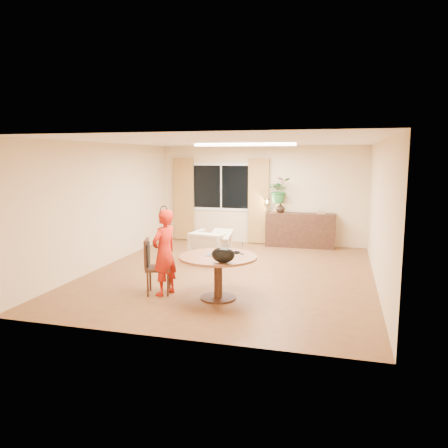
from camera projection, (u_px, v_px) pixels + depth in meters
name	position (u px, v px, depth m)	size (l,w,h in m)	color
floor	(231.00, 273.00, 8.71)	(6.50, 6.50, 0.00)	brown
ceiling	(231.00, 141.00, 8.32)	(6.50, 6.50, 0.00)	white
wall_back	(261.00, 195.00, 11.61)	(5.50, 5.50, 0.00)	beige
wall_left	(105.00, 205.00, 9.23)	(6.50, 6.50, 0.00)	beige
wall_right	(380.00, 214.00, 7.80)	(6.50, 6.50, 0.00)	beige
window	(221.00, 187.00, 11.85)	(1.70, 0.03, 1.30)	white
curtain_left	(184.00, 199.00, 12.11)	(0.55, 0.08, 2.25)	brown
curtain_right	(258.00, 201.00, 11.56)	(0.55, 0.08, 2.25)	brown
ceiling_panel	(245.00, 145.00, 9.47)	(2.20, 0.35, 0.05)	white
dining_table	(218.00, 265.00, 7.08)	(1.27, 1.27, 0.72)	brown
dining_chair	(159.00, 267.00, 7.37)	(0.45, 0.41, 0.94)	black
child	(164.00, 252.00, 7.29)	(0.35, 0.53, 1.45)	red
laptop	(217.00, 249.00, 7.05)	(0.35, 0.23, 0.23)	#B7B7BC
tumbler	(227.00, 248.00, 7.35)	(0.08, 0.08, 0.11)	white
wine_glass	(242.00, 248.00, 7.15)	(0.07, 0.07, 0.19)	white
pot_lid	(234.00, 252.00, 7.25)	(0.20, 0.20, 0.03)	white
handbag	(223.00, 255.00, 6.56)	(0.36, 0.21, 0.24)	black
armchair	(211.00, 246.00, 9.67)	(0.74, 0.76, 0.69)	#BCB195
throw	(221.00, 231.00, 9.54)	(0.45, 0.55, 0.03)	beige
sideboard	(300.00, 230.00, 11.23)	(1.76, 0.43, 0.88)	black
vase	(280.00, 208.00, 11.28)	(0.24, 0.24, 0.25)	black
bouquet	(279.00, 190.00, 11.22)	(0.59, 0.51, 0.66)	#276829
book_stack	(321.00, 212.00, 11.03)	(0.21, 0.16, 0.08)	#8E6048
desk_lamp	(267.00, 205.00, 11.32)	(0.15, 0.15, 0.37)	black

